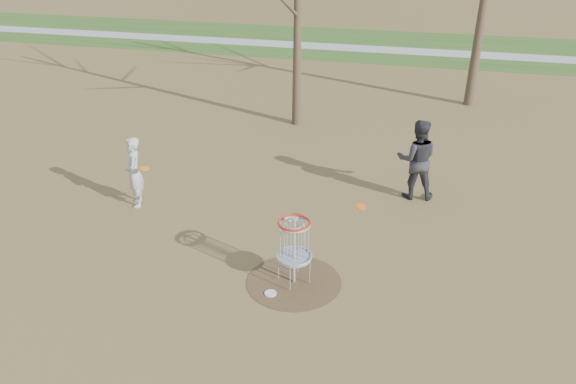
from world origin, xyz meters
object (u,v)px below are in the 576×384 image
object	(u,v)px
player_standing	(134,172)
player_throwing	(417,159)
disc_grounded	(271,293)
disc_golf_basket	(294,241)

from	to	relation	value
player_standing	player_throwing	world-z (taller)	player_throwing
player_standing	disc_grounded	xyz separation A→B (m)	(3.99, -2.56, -0.82)
player_standing	disc_grounded	world-z (taller)	player_standing
player_throwing	disc_golf_basket	world-z (taller)	player_throwing
disc_grounded	disc_golf_basket	size ratio (longest dim) A/B	0.16
disc_golf_basket	disc_grounded	bearing A→B (deg)	-124.51
player_throwing	disc_grounded	size ratio (longest dim) A/B	8.91
player_standing	player_throwing	bearing A→B (deg)	80.80
disc_golf_basket	player_throwing	bearing A→B (deg)	64.64
player_standing	disc_golf_basket	distance (m)	4.80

